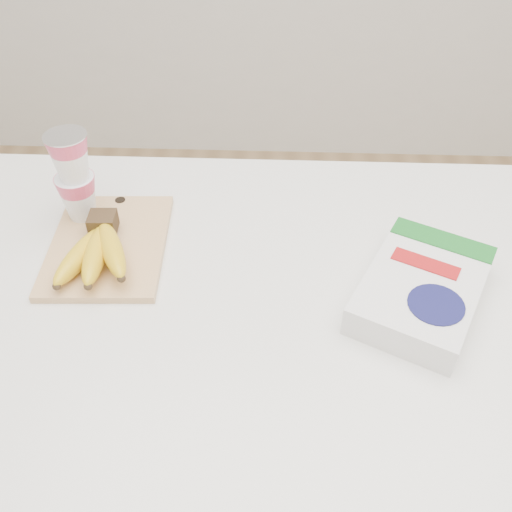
{
  "coord_description": "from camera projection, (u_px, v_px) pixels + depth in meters",
  "views": [
    {
      "loc": [
        -0.01,
        -0.64,
        1.64
      ],
      "look_at": [
        -0.04,
        0.07,
        1.0
      ],
      "focal_mm": 40.0,
      "sensor_mm": 36.0,
      "label": 1
    }
  ],
  "objects": [
    {
      "name": "table",
      "position": [
        274.0,
        450.0,
        1.25
      ],
      "size": [
        1.27,
        0.85,
        0.96
      ],
      "primitive_type": "cube",
      "color": "white",
      "rests_on": "ground"
    },
    {
      "name": "cutting_board",
      "position": [
        109.0,
        245.0,
        1.03
      ],
      "size": [
        0.21,
        0.28,
        0.01
      ],
      "primitive_type": "cube",
      "rotation": [
        0.0,
        0.0,
        0.04
      ],
      "color": "#E4B77D",
      "rests_on": "table"
    },
    {
      "name": "yogurt_stack",
      "position": [
        74.0,
        174.0,
        1.02
      ],
      "size": [
        0.08,
        0.08,
        0.17
      ],
      "color": "white",
      "rests_on": "cutting_board"
    },
    {
      "name": "cereal_box",
      "position": [
        422.0,
        289.0,
        0.92
      ],
      "size": [
        0.27,
        0.3,
        0.06
      ],
      "rotation": [
        0.0,
        0.0,
        -0.47
      ],
      "color": "silver",
      "rests_on": "table"
    },
    {
      "name": "room",
      "position": [
        290.0,
        71.0,
        0.67
      ],
      "size": [
        4.0,
        4.0,
        4.0
      ],
      "color": "tan",
      "rests_on": "ground"
    },
    {
      "name": "bananas",
      "position": [
        97.0,
        250.0,
        0.97
      ],
      "size": [
        0.14,
        0.19,
        0.06
      ],
      "color": "#382816",
      "rests_on": "cutting_board"
    }
  ]
}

